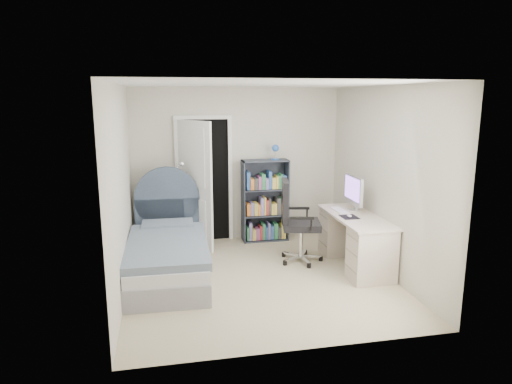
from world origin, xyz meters
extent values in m
cube|color=tan|center=(0.00, 0.00, -0.03)|extent=(3.40, 3.60, 0.05)
cube|color=white|center=(0.00, 0.00, 2.52)|extent=(3.40, 3.60, 0.05)
cube|color=beige|center=(0.00, 1.82, 1.25)|extent=(3.40, 0.05, 2.50)
cube|color=beige|center=(0.00, -1.82, 1.25)|extent=(3.40, 0.05, 2.50)
cube|color=beige|center=(-1.72, 0.00, 1.25)|extent=(0.05, 3.60, 2.50)
cube|color=beige|center=(1.72, 0.00, 1.25)|extent=(0.05, 3.60, 2.50)
cube|color=black|center=(-0.55, 1.80, 1.00)|extent=(0.80, 0.01, 2.00)
cube|color=white|center=(-0.98, 1.77, 1.00)|extent=(0.06, 0.06, 2.00)
cube|color=white|center=(-0.12, 1.77, 1.00)|extent=(0.06, 0.06, 2.00)
cube|color=white|center=(-0.55, 1.77, 2.03)|extent=(0.92, 0.06, 0.06)
cube|color=white|center=(-0.72, 1.44, 1.00)|extent=(0.48, 0.68, 2.00)
cube|color=gray|center=(-1.18, 0.28, 0.13)|extent=(1.03, 2.10, 0.27)
cube|color=silver|center=(-1.18, 0.28, 0.34)|extent=(1.01, 2.05, 0.17)
cube|color=slate|center=(-1.18, 0.18, 0.47)|extent=(1.07, 1.79, 0.10)
cube|color=slate|center=(-1.16, 1.03, 0.49)|extent=(0.75, 0.43, 0.12)
cube|color=#3C4A5E|center=(-1.16, 1.36, 0.41)|extent=(0.99, 0.09, 0.83)
cylinder|color=#3C4A5E|center=(-1.16, 1.36, 0.83)|extent=(0.99, 0.09, 0.98)
cylinder|color=#CDB87E|center=(-1.25, 1.45, 0.24)|extent=(0.03, 0.03, 0.47)
cylinder|color=#CDB87E|center=(-1.25, 1.77, 0.24)|extent=(0.03, 0.03, 0.47)
cylinder|color=#CDB87E|center=(-0.93, 1.45, 0.24)|extent=(0.03, 0.03, 0.47)
cylinder|color=#CDB87E|center=(-0.93, 1.77, 0.24)|extent=(0.03, 0.03, 0.47)
cube|color=#CDB87E|center=(-1.09, 1.61, 0.46)|extent=(0.38, 0.38, 0.03)
cube|color=#CDB87E|center=(-1.09, 1.61, 0.17)|extent=(0.34, 0.34, 0.02)
cube|color=#B24C33|center=(-1.14, 1.61, 0.49)|extent=(0.15, 0.21, 0.03)
cube|color=#3F598C|center=(-1.14, 1.61, 0.52)|extent=(0.14, 0.20, 0.03)
cube|color=#D8CC7F|center=(-1.14, 1.61, 0.55)|extent=(0.13, 0.19, 0.03)
cylinder|color=silver|center=(-0.98, 1.37, 0.01)|extent=(0.20, 0.20, 0.02)
cylinder|color=silver|center=(-0.98, 1.37, 0.70)|extent=(0.02, 0.02, 1.38)
sphere|color=silver|center=(-0.92, 1.33, 1.36)|extent=(0.08, 0.08, 0.08)
cube|color=#333945|center=(0.06, 1.60, 0.67)|extent=(0.02, 0.32, 1.35)
cube|color=#333945|center=(0.80, 1.60, 0.67)|extent=(0.02, 0.32, 1.35)
cube|color=#333945|center=(0.43, 1.60, 1.34)|extent=(0.75, 0.32, 0.02)
cube|color=#333945|center=(0.43, 1.60, 0.01)|extent=(0.75, 0.32, 0.02)
cube|color=#333945|center=(0.43, 1.75, 0.67)|extent=(0.75, 0.01, 1.35)
cube|color=#333945|center=(0.43, 1.60, 0.43)|extent=(0.71, 0.30, 0.02)
cube|color=#333945|center=(0.43, 1.60, 0.86)|extent=(0.71, 0.30, 0.02)
cylinder|color=#2A5DB6|center=(0.59, 1.60, 1.36)|extent=(0.13, 0.13, 0.02)
cylinder|color=silver|center=(0.59, 1.60, 1.44)|extent=(0.02, 0.02, 0.17)
sphere|color=#2A5DB6|center=(0.59, 1.57, 1.54)|extent=(0.12, 0.12, 0.12)
cube|color=#337F4C|center=(0.12, 1.58, 0.14)|extent=(0.03, 0.23, 0.22)
cube|color=#7F72B2|center=(0.17, 1.58, 0.18)|extent=(0.05, 0.23, 0.29)
cube|color=#D8BF4C|center=(0.22, 1.58, 0.12)|extent=(0.05, 0.23, 0.17)
cube|color=#994C7F|center=(0.29, 1.58, 0.13)|extent=(0.06, 0.23, 0.19)
cube|color=#B23333|center=(0.34, 1.58, 0.14)|extent=(0.03, 0.23, 0.22)
cube|color=#337F4C|center=(0.39, 1.58, 0.17)|extent=(0.04, 0.23, 0.27)
cube|color=#335999|center=(0.43, 1.58, 0.14)|extent=(0.04, 0.23, 0.21)
cube|color=#7F72B2|center=(0.48, 1.58, 0.16)|extent=(0.03, 0.23, 0.26)
cube|color=#335999|center=(0.53, 1.58, 0.14)|extent=(0.06, 0.23, 0.22)
cube|color=#337F4C|center=(0.59, 1.58, 0.16)|extent=(0.06, 0.23, 0.26)
cube|color=#3F3F3F|center=(0.66, 1.58, 0.12)|extent=(0.05, 0.23, 0.19)
cube|color=#D8BF4C|center=(0.70, 1.58, 0.14)|extent=(0.03, 0.23, 0.23)
cube|color=#D8BF4C|center=(0.74, 1.58, 0.18)|extent=(0.03, 0.23, 0.29)
cube|color=orange|center=(0.13, 1.58, 0.55)|extent=(0.06, 0.23, 0.19)
cube|color=#7F72B2|center=(0.20, 1.58, 0.55)|extent=(0.05, 0.23, 0.21)
cube|color=#D8BF4C|center=(0.26, 1.58, 0.55)|extent=(0.06, 0.23, 0.20)
cube|color=orange|center=(0.31, 1.58, 0.54)|extent=(0.03, 0.23, 0.18)
cube|color=#7F72B2|center=(0.36, 1.58, 0.59)|extent=(0.05, 0.23, 0.28)
cube|color=#D8BF4C|center=(0.41, 1.58, 0.60)|extent=(0.03, 0.23, 0.29)
cube|color=#B23333|center=(0.45, 1.58, 0.57)|extent=(0.04, 0.23, 0.24)
cube|color=#3F3F3F|center=(0.49, 1.58, 0.58)|extent=(0.03, 0.23, 0.27)
cube|color=#D8BF4C|center=(0.53, 1.58, 0.54)|extent=(0.04, 0.23, 0.18)
cube|color=#D8BF4C|center=(0.58, 1.58, 0.54)|extent=(0.05, 0.23, 0.19)
cube|color=#3F3F3F|center=(0.64, 1.58, 0.58)|extent=(0.06, 0.23, 0.27)
cube|color=#337F4C|center=(0.70, 1.58, 0.58)|extent=(0.05, 0.23, 0.26)
cube|color=orange|center=(0.75, 1.58, 0.59)|extent=(0.05, 0.23, 0.28)
cube|color=#335999|center=(0.13, 1.58, 1.02)|extent=(0.06, 0.23, 0.28)
cube|color=orange|center=(0.19, 1.58, 0.97)|extent=(0.06, 0.23, 0.18)
cube|color=#3F3F3F|center=(0.26, 1.58, 0.97)|extent=(0.06, 0.23, 0.18)
cube|color=#994C7F|center=(0.32, 1.58, 0.99)|extent=(0.05, 0.23, 0.21)
cube|color=#337F4C|center=(0.38, 1.58, 1.00)|extent=(0.06, 0.23, 0.24)
cube|color=#7F72B2|center=(0.44, 1.58, 0.97)|extent=(0.04, 0.23, 0.18)
cube|color=#335999|center=(0.49, 1.58, 1.03)|extent=(0.05, 0.23, 0.29)
cube|color=#D8BF4C|center=(0.55, 1.58, 0.97)|extent=(0.06, 0.23, 0.18)
cube|color=#D8BF4C|center=(0.61, 1.58, 0.98)|extent=(0.03, 0.23, 0.20)
cube|color=#337F4C|center=(0.64, 1.58, 0.99)|extent=(0.03, 0.23, 0.21)
cube|color=#337F4C|center=(0.68, 1.58, 1.00)|extent=(0.03, 0.23, 0.24)
cube|color=#335999|center=(0.73, 1.58, 0.99)|extent=(0.06, 0.23, 0.21)
cube|color=beige|center=(1.40, 0.15, 0.72)|extent=(0.60, 1.51, 0.03)
cube|color=beige|center=(1.40, -0.38, 0.35)|extent=(0.56, 0.40, 0.71)
cube|color=beige|center=(1.40, 0.69, 0.35)|extent=(0.56, 0.40, 0.71)
cube|color=silver|center=(1.50, 0.46, 0.74)|extent=(0.16, 0.16, 0.01)
cube|color=silver|center=(1.53, 0.46, 0.86)|extent=(0.03, 0.06, 0.22)
cube|color=silver|center=(1.48, 0.46, 1.04)|extent=(0.04, 0.56, 0.40)
cube|color=#985FE8|center=(1.45, 0.46, 1.06)|extent=(0.00, 0.50, 0.32)
cube|color=white|center=(1.28, 0.46, 0.74)|extent=(0.13, 0.40, 0.02)
cube|color=black|center=(1.28, 0.10, 0.74)|extent=(0.22, 0.26, 0.00)
ellipsoid|color=white|center=(1.28, 0.10, 0.75)|extent=(0.06, 0.10, 0.03)
cube|color=silver|center=(0.86, 0.47, 0.07)|extent=(0.31, 0.11, 0.03)
cylinder|color=black|center=(1.01, 0.44, 0.03)|extent=(0.07, 0.07, 0.07)
cube|color=silver|center=(0.79, 0.63, 0.07)|extent=(0.19, 0.29, 0.03)
cylinder|color=black|center=(0.87, 0.76, 0.03)|extent=(0.07, 0.07, 0.07)
cube|color=silver|center=(0.62, 0.61, 0.07)|extent=(0.24, 0.26, 0.03)
cylinder|color=black|center=(0.52, 0.72, 0.03)|extent=(0.07, 0.07, 0.07)
cube|color=silver|center=(0.59, 0.44, 0.07)|extent=(0.30, 0.17, 0.03)
cylinder|color=black|center=(0.45, 0.38, 0.03)|extent=(0.07, 0.07, 0.07)
cube|color=silver|center=(0.74, 0.36, 0.07)|extent=(0.08, 0.31, 0.03)
cylinder|color=black|center=(0.75, 0.21, 0.03)|extent=(0.07, 0.07, 0.07)
cylinder|color=silver|center=(0.72, 0.50, 0.30)|extent=(0.06, 0.06, 0.46)
cube|color=black|center=(0.72, 0.50, 0.55)|extent=(0.62, 0.62, 0.10)
cube|color=black|center=(0.48, 0.55, 0.90)|extent=(0.17, 0.49, 0.60)
cube|color=black|center=(0.64, 0.23, 0.72)|extent=(0.33, 0.11, 0.03)
cube|color=black|center=(0.76, 0.79, 0.72)|extent=(0.33, 0.11, 0.03)
camera|label=1|loc=(-1.18, -5.55, 2.35)|focal=32.00mm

